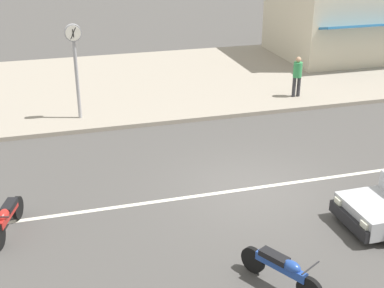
{
  "coord_description": "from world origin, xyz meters",
  "views": [
    {
      "loc": [
        -5.07,
        -11.76,
        6.81
      ],
      "look_at": [
        -1.26,
        1.55,
        0.8
      ],
      "focal_mm": 50.0,
      "sensor_mm": 36.0,
      "label": 1
    }
  ],
  "objects_px": {
    "street_clock": "(75,51)",
    "pedestrian_far_end": "(297,74)",
    "motorcycle_1": "(281,269)",
    "motorcycle_2": "(8,217)",
    "shopfront_corner_warung": "(345,9)"
  },
  "relations": [
    {
      "from": "motorcycle_2",
      "to": "pedestrian_far_end",
      "type": "xyz_separation_m",
      "value": [
        10.61,
        6.9,
        0.65
      ]
    },
    {
      "from": "street_clock",
      "to": "motorcycle_2",
      "type": "bearing_deg",
      "value": -108.08
    },
    {
      "from": "motorcycle_2",
      "to": "shopfront_corner_warung",
      "type": "xyz_separation_m",
      "value": [
        15.83,
        12.52,
        2.03
      ]
    },
    {
      "from": "street_clock",
      "to": "shopfront_corner_warung",
      "type": "relative_size",
      "value": 0.51
    },
    {
      "from": "motorcycle_1",
      "to": "motorcycle_2",
      "type": "relative_size",
      "value": 0.97
    },
    {
      "from": "motorcycle_2",
      "to": "pedestrian_far_end",
      "type": "distance_m",
      "value": 12.68
    },
    {
      "from": "pedestrian_far_end",
      "to": "shopfront_corner_warung",
      "type": "xyz_separation_m",
      "value": [
        5.21,
        5.62,
        1.38
      ]
    },
    {
      "from": "motorcycle_1",
      "to": "shopfront_corner_warung",
      "type": "bearing_deg",
      "value": 56.45
    },
    {
      "from": "motorcycle_1",
      "to": "motorcycle_2",
      "type": "height_order",
      "value": "same"
    },
    {
      "from": "pedestrian_far_end",
      "to": "shopfront_corner_warung",
      "type": "relative_size",
      "value": 0.25
    },
    {
      "from": "shopfront_corner_warung",
      "to": "street_clock",
      "type": "bearing_deg",
      "value": -157.27
    },
    {
      "from": "street_clock",
      "to": "shopfront_corner_warung",
      "type": "bearing_deg",
      "value": 22.73
    },
    {
      "from": "street_clock",
      "to": "pedestrian_far_end",
      "type": "relative_size",
      "value": 2.08
    },
    {
      "from": "motorcycle_1",
      "to": "pedestrian_far_end",
      "type": "height_order",
      "value": "pedestrian_far_end"
    },
    {
      "from": "motorcycle_1",
      "to": "shopfront_corner_warung",
      "type": "height_order",
      "value": "shopfront_corner_warung"
    }
  ]
}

